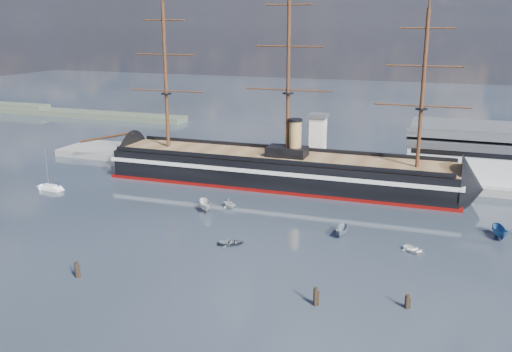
% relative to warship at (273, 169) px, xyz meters
% --- Properties ---
extents(ground, '(600.00, 600.00, 0.00)m').
position_rel_warship_xyz_m(ground, '(5.41, -20.00, -4.04)').
color(ground, black).
rests_on(ground, ground).
extents(quay, '(180.00, 18.00, 2.00)m').
position_rel_warship_xyz_m(quay, '(15.41, 16.00, -4.04)').
color(quay, slate).
rests_on(quay, ground).
extents(quay_tower, '(5.00, 5.00, 15.00)m').
position_rel_warship_xyz_m(quay_tower, '(8.41, 13.00, 5.72)').
color(quay_tower, silver).
rests_on(quay_tower, ground).
extents(shoreline, '(120.00, 10.00, 4.00)m').
position_rel_warship_xyz_m(shoreline, '(-133.83, 75.00, -2.59)').
color(shoreline, '#3F4C38').
rests_on(shoreline, ground).
extents(warship, '(112.96, 17.21, 53.94)m').
position_rel_warship_xyz_m(warship, '(0.00, 0.00, 0.00)').
color(warship, black).
rests_on(warship, ground).
extents(sailboat, '(6.70, 2.70, 10.43)m').
position_rel_warship_xyz_m(sailboat, '(-50.84, -24.23, -3.37)').
color(sailboat, white).
rests_on(sailboat, ground).
extents(motorboat_a, '(7.82, 6.41, 3.01)m').
position_rel_warship_xyz_m(motorboat_a, '(-7.31, -25.72, -4.04)').
color(motorboat_a, silver).
rests_on(motorboat_a, ground).
extents(motorboat_b, '(2.34, 3.20, 1.39)m').
position_rel_warship_xyz_m(motorboat_b, '(5.79, -42.37, -4.04)').
color(motorboat_b, slate).
rests_on(motorboat_b, ground).
extents(motorboat_c, '(6.34, 2.38, 2.53)m').
position_rel_warship_xyz_m(motorboat_c, '(24.42, -30.43, -4.04)').
color(motorboat_c, gray).
rests_on(motorboat_c, ground).
extents(motorboat_d, '(5.60, 6.96, 2.36)m').
position_rel_warship_xyz_m(motorboat_d, '(-3.25, -21.85, -4.04)').
color(motorboat_d, silver).
rests_on(motorboat_d, ground).
extents(motorboat_e, '(2.92, 3.23, 1.46)m').
position_rel_warship_xyz_m(motorboat_e, '(38.74, -34.19, -4.04)').
color(motorboat_e, white).
rests_on(motorboat_e, ground).
extents(motorboat_f, '(7.52, 4.07, 2.85)m').
position_rel_warship_xyz_m(motorboat_f, '(53.63, -20.96, -4.04)').
color(motorboat_f, navy).
rests_on(motorboat_f, ground).
extents(piling_near_left, '(0.64, 0.64, 3.49)m').
position_rel_warship_xyz_m(piling_near_left, '(-12.71, -64.22, -4.04)').
color(piling_near_left, black).
rests_on(piling_near_left, ground).
extents(piling_near_right, '(0.64, 0.64, 3.61)m').
position_rel_warship_xyz_m(piling_near_right, '(26.60, -60.06, -4.04)').
color(piling_near_right, black).
rests_on(piling_near_right, ground).
extents(piling_far_right, '(0.64, 0.64, 2.85)m').
position_rel_warship_xyz_m(piling_far_right, '(39.48, -56.28, -4.04)').
color(piling_far_right, black).
rests_on(piling_far_right, ground).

